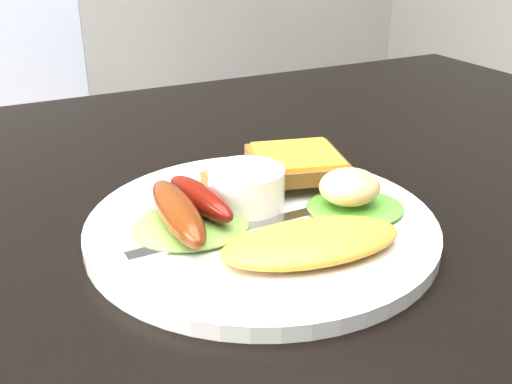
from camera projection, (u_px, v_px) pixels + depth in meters
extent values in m
cube|color=black|center=(238.00, 213.00, 0.56)|extent=(1.20, 0.80, 0.04)
cube|color=#A67959|center=(31.00, 151.00, 1.50)|extent=(0.45, 0.45, 0.04)
imported|color=navy|center=(265.00, 37.00, 1.07)|extent=(0.59, 0.41, 1.58)
cylinder|color=white|center=(262.00, 226.00, 0.48)|extent=(0.28, 0.28, 0.01)
ellipsoid|color=#539931|center=(191.00, 225.00, 0.46)|extent=(0.10, 0.09, 0.01)
ellipsoid|color=#2E891E|center=(355.00, 207.00, 0.49)|extent=(0.10, 0.09, 0.01)
ellipsoid|color=yellow|center=(312.00, 242.00, 0.43)|extent=(0.14, 0.08, 0.02)
ellipsoid|color=maroon|center=(177.00, 212.00, 0.45)|extent=(0.03, 0.11, 0.03)
ellipsoid|color=maroon|center=(200.00, 198.00, 0.47)|extent=(0.03, 0.09, 0.02)
cylinder|color=white|center=(247.00, 190.00, 0.49)|extent=(0.08, 0.08, 0.04)
cube|color=brown|center=(253.00, 178.00, 0.54)|extent=(0.09, 0.09, 0.01)
cube|color=brown|center=(297.00, 163.00, 0.54)|extent=(0.10, 0.10, 0.01)
ellipsoid|color=#F5E8A7|center=(349.00, 187.00, 0.48)|extent=(0.06, 0.06, 0.03)
cube|color=#ADAFB7|center=(228.00, 233.00, 0.46)|extent=(0.16, 0.02, 0.00)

